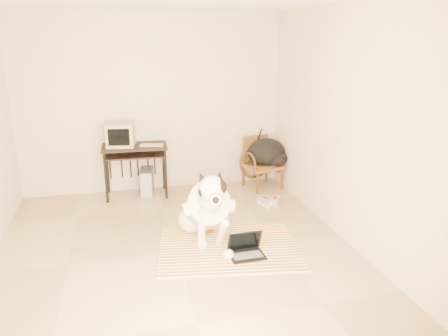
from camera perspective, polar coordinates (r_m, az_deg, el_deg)
name	(u,v)px	position (r m, az deg, el deg)	size (l,w,h in m)	color
floor	(176,252)	(5.06, -6.27, -10.88)	(4.50, 4.50, 0.00)	tan
wall_back	(152,104)	(6.78, -9.32, 8.29)	(4.50, 4.50, 0.00)	beige
wall_front	(224,223)	(2.47, 0.06, -7.16)	(4.50, 4.50, 0.00)	beige
wall_right	(346,126)	(5.22, 15.62, 5.26)	(4.50, 4.50, 0.00)	beige
rug	(229,247)	(5.11, 0.67, -10.32)	(1.77, 1.46, 0.02)	#C1621D
dog	(207,208)	(5.20, -2.23, -5.30)	(0.64, 1.34, 0.97)	white
laptop	(246,250)	(4.91, 2.89, -10.60)	(0.39, 0.29, 0.27)	black
computer_desk	(135,153)	(6.60, -11.56, 1.94)	(0.96, 0.56, 0.79)	black
crt_monitor	(121,135)	(6.57, -13.36, 4.28)	(0.44, 0.42, 0.34)	tan
desk_keyboard	(152,145)	(6.52, -9.43, 2.97)	(0.34, 0.12, 0.02)	tan
pc_tower	(147,182)	(6.79, -10.01, -1.76)	(0.24, 0.44, 0.39)	#505052
rattan_chair	(261,162)	(6.97, 4.86, 0.73)	(0.63, 0.62, 0.81)	brown
backpack	(268,153)	(6.89, 5.77, 1.92)	(0.61, 0.49, 0.44)	black
sneaker_left	(266,202)	(6.35, 5.46, -4.40)	(0.18, 0.31, 0.10)	white
sneaker_right	(275,201)	(6.38, 6.67, -4.35)	(0.23, 0.29, 0.10)	white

